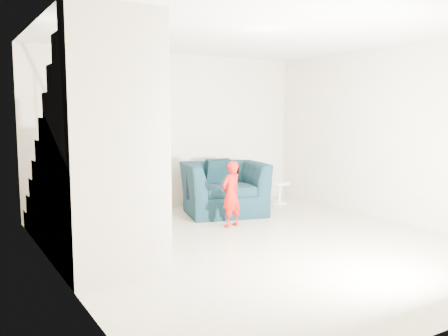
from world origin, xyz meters
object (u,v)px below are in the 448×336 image
at_px(toddler, 231,194).
at_px(staircase, 93,176).
at_px(armchair, 224,188).
at_px(side_table, 279,189).

height_order(toddler, staircase, staircase).
height_order(armchair, toddler, toddler).
height_order(armchair, side_table, armchair).
bearing_deg(armchair, staircase, -137.82).
xyz_separation_m(toddler, staircase, (-2.13, -0.42, 0.46)).
bearing_deg(side_table, armchair, -170.12).
bearing_deg(staircase, armchair, 26.84).
bearing_deg(toddler, armchair, -130.72).
distance_m(toddler, side_table, 2.07).
height_order(side_table, staircase, staircase).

